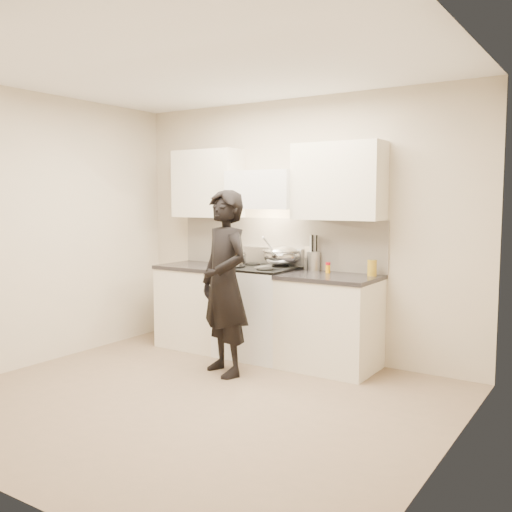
{
  "coord_description": "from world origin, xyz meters",
  "views": [
    {
      "loc": [
        2.91,
        -3.54,
        1.65
      ],
      "look_at": [
        -0.08,
        1.05,
        1.1
      ],
      "focal_mm": 40.0,
      "sensor_mm": 36.0,
      "label": 1
    }
  ],
  "objects_px": {
    "stove": "(258,311)",
    "utensil_crock": "(313,260)",
    "wok": "(282,255)",
    "counter_right": "(329,322)",
    "person": "(225,283)"
  },
  "relations": [
    {
      "from": "stove",
      "to": "person",
      "type": "xyz_separation_m",
      "value": [
        0.08,
        -0.7,
        0.39
      ]
    },
    {
      "from": "stove",
      "to": "utensil_crock",
      "type": "height_order",
      "value": "utensil_crock"
    },
    {
      "from": "wok",
      "to": "utensil_crock",
      "type": "xyz_separation_m",
      "value": [
        0.32,
        0.1,
        -0.03
      ]
    },
    {
      "from": "utensil_crock",
      "to": "person",
      "type": "bearing_deg",
      "value": -115.29
    },
    {
      "from": "stove",
      "to": "counter_right",
      "type": "distance_m",
      "value": 0.83
    },
    {
      "from": "wok",
      "to": "person",
      "type": "height_order",
      "value": "person"
    },
    {
      "from": "stove",
      "to": "utensil_crock",
      "type": "distance_m",
      "value": 0.8
    },
    {
      "from": "stove",
      "to": "wok",
      "type": "relative_size",
      "value": 1.92
    },
    {
      "from": "counter_right",
      "to": "person",
      "type": "bearing_deg",
      "value": -137.21
    },
    {
      "from": "wok",
      "to": "utensil_crock",
      "type": "height_order",
      "value": "utensil_crock"
    },
    {
      "from": "stove",
      "to": "counter_right",
      "type": "height_order",
      "value": "stove"
    },
    {
      "from": "utensil_crock",
      "to": "wok",
      "type": "bearing_deg",
      "value": -162.64
    },
    {
      "from": "wok",
      "to": "utensil_crock",
      "type": "relative_size",
      "value": 1.36
    },
    {
      "from": "stove",
      "to": "wok",
      "type": "distance_m",
      "value": 0.64
    },
    {
      "from": "counter_right",
      "to": "stove",
      "type": "bearing_deg",
      "value": -180.0
    }
  ]
}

